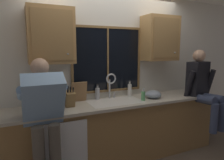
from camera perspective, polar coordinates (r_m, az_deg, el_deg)
back_wall at (r=3.31m, az=-0.78°, el=1.48°), size 5.69×0.12×2.55m
window_glass at (r=3.21m, az=-1.24°, el=5.72°), size 1.10×0.02×0.95m
window_frame_top at (r=3.21m, az=-1.20°, el=14.53°), size 1.17×0.02×0.04m
window_frame_bottom at (r=3.26m, az=-1.14°, el=-2.96°), size 1.17×0.02×0.04m
window_frame_left at (r=3.02m, az=-11.15°, el=5.36°), size 0.03×0.02×0.95m
window_frame_right at (r=3.46m, az=7.52°, el=5.87°), size 0.03×0.02×0.95m
window_mullion_center at (r=3.20m, az=-1.15°, el=5.71°), size 0.02×0.02×0.95m
lower_cabinet_run at (r=3.23m, az=1.85°, el=-14.14°), size 3.29×0.58×0.88m
countertop at (r=3.06m, az=2.06°, el=-6.31°), size 3.35×0.62×0.04m
dishwasher_front at (r=2.68m, az=-13.41°, el=-19.00°), size 0.60×0.02×0.74m
upper_cabinet_left at (r=2.81m, az=-16.73°, el=11.76°), size 0.58×0.36×0.72m
upper_cabinet_right at (r=3.51m, az=13.24°, el=11.23°), size 0.58×0.36×0.72m
sink at (r=3.06m, az=1.00°, el=-7.80°), size 0.80×0.46×0.21m
faucet at (r=3.15m, az=-0.28°, el=-0.78°), size 0.18×0.09×0.40m
person_standing at (r=2.44m, az=-18.51°, el=-9.02°), size 0.53×0.67×1.59m
person_sitting_on_counter at (r=3.66m, az=23.91°, el=-1.29°), size 0.54×0.63×1.26m
knife_block at (r=2.79m, az=-11.68°, el=-5.23°), size 0.12×0.18×0.32m
cutting_board at (r=3.04m, az=-9.19°, el=-3.29°), size 0.23×0.08×0.30m
mixing_bowl at (r=3.30m, az=11.43°, el=-3.98°), size 0.26×0.26×0.13m
soap_dispenser at (r=3.11m, az=8.72°, el=-4.39°), size 0.06×0.07×0.19m
bottle_green_glass at (r=3.15m, az=-4.08°, el=-3.72°), size 0.07×0.07×0.23m
bottle_tall_clear at (r=3.33m, az=4.96°, el=-2.80°), size 0.06×0.06×0.26m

